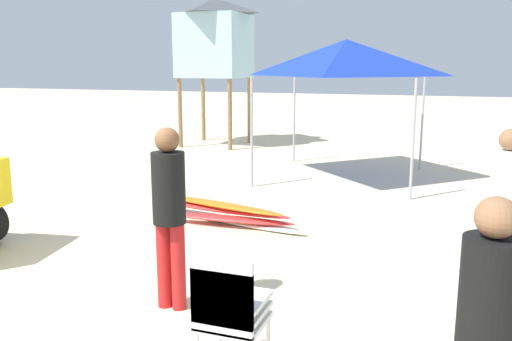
% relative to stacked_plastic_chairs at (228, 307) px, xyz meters
% --- Properties ---
extents(ground, '(80.00, 80.00, 0.00)m').
position_rel_stacked_plastic_chairs_xyz_m(ground, '(-2.03, 0.61, -0.60)').
color(ground, beige).
extents(stacked_plastic_chairs, '(0.48, 0.48, 1.02)m').
position_rel_stacked_plastic_chairs_xyz_m(stacked_plastic_chairs, '(0.00, 0.00, 0.00)').
color(stacked_plastic_chairs, silver).
rests_on(stacked_plastic_chairs, ground).
extents(surfboard_pile, '(2.61, 0.85, 0.32)m').
position_rel_stacked_plastic_chairs_xyz_m(surfboard_pile, '(-1.64, 3.81, -0.45)').
color(surfboard_pile, white).
rests_on(surfboard_pile, ground).
extents(lifeguard_near_left, '(0.32, 0.32, 1.70)m').
position_rel_stacked_plastic_chairs_xyz_m(lifeguard_near_left, '(1.72, -0.48, 0.38)').
color(lifeguard_near_left, '#194C19').
rests_on(lifeguard_near_left, ground).
extents(lifeguard_near_center, '(0.32, 0.32, 1.73)m').
position_rel_stacked_plastic_chairs_xyz_m(lifeguard_near_center, '(2.06, 2.59, 0.39)').
color(lifeguard_near_center, red).
rests_on(lifeguard_near_center, ground).
extents(lifeguard_near_right, '(0.32, 0.32, 1.80)m').
position_rel_stacked_plastic_chairs_xyz_m(lifeguard_near_right, '(-1.02, 0.98, 0.44)').
color(lifeguard_near_right, red).
rests_on(lifeguard_near_right, ground).
extents(popup_canopy, '(3.08, 3.08, 2.88)m').
position_rel_stacked_plastic_chairs_xyz_m(popup_canopy, '(-0.63, 7.82, 1.91)').
color(popup_canopy, '#B2B2B7').
rests_on(popup_canopy, ground).
extents(lifeguard_tower, '(1.98, 1.98, 4.25)m').
position_rel_stacked_plastic_chairs_xyz_m(lifeguard_tower, '(-5.11, 11.24, 2.52)').
color(lifeguard_tower, olive).
rests_on(lifeguard_tower, ground).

